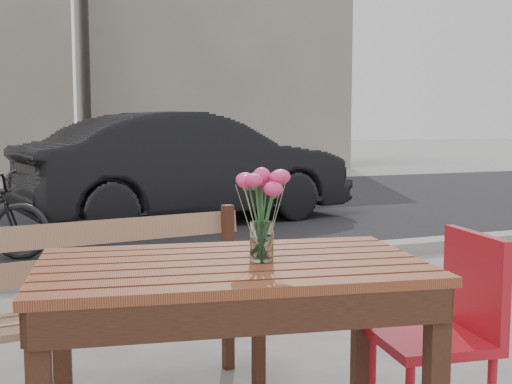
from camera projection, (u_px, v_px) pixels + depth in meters
street at (57, 236)px, 6.86m from camera, size 30.00×8.12×0.12m
backdrop_buildings at (26, 23)px, 15.16m from camera, size 15.50×4.00×8.00m
main_table at (232, 299)px, 2.12m from camera, size 1.36×0.94×0.77m
main_bench at (108, 287)px, 2.80m from camera, size 1.40×0.57×0.85m
red_chair at (449, 322)px, 2.44m from camera, size 0.46×0.46×0.81m
main_vase at (262, 203)px, 2.09m from camera, size 0.17×0.17×0.31m
parked_car at (189, 168)px, 7.97m from camera, size 4.32×2.20×1.36m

